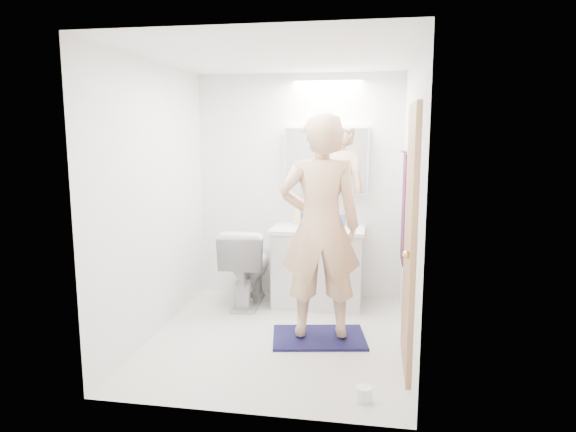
% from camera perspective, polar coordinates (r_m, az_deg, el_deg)
% --- Properties ---
extents(floor, '(2.50, 2.50, 0.00)m').
position_cam_1_polar(floor, '(4.65, -1.15, -13.35)').
color(floor, silver).
rests_on(floor, ground).
extents(ceiling, '(2.50, 2.50, 0.00)m').
position_cam_1_polar(ceiling, '(4.34, -1.26, 17.36)').
color(ceiling, white).
rests_on(ceiling, floor).
extents(wall_back, '(2.50, 0.00, 2.50)m').
position_cam_1_polar(wall_back, '(5.56, 1.22, 3.19)').
color(wall_back, white).
rests_on(wall_back, floor).
extents(wall_front, '(2.50, 0.00, 2.50)m').
position_cam_1_polar(wall_front, '(3.13, -5.52, -1.64)').
color(wall_front, white).
rests_on(wall_front, floor).
extents(wall_left, '(0.00, 2.50, 2.50)m').
position_cam_1_polar(wall_left, '(4.67, -14.60, 1.71)').
color(wall_left, white).
rests_on(wall_left, floor).
extents(wall_right, '(0.00, 2.50, 2.50)m').
position_cam_1_polar(wall_right, '(4.27, 13.46, 1.07)').
color(wall_right, white).
rests_on(wall_right, floor).
extents(vanity_cabinet, '(0.90, 0.55, 0.78)m').
position_cam_1_polar(vanity_cabinet, '(5.40, 3.35, -5.77)').
color(vanity_cabinet, silver).
rests_on(vanity_cabinet, floor).
extents(countertop, '(0.95, 0.58, 0.04)m').
position_cam_1_polar(countertop, '(5.31, 3.39, -1.49)').
color(countertop, white).
rests_on(countertop, vanity_cabinet).
extents(sink_basin, '(0.36, 0.36, 0.03)m').
position_cam_1_polar(sink_basin, '(5.33, 3.43, -1.06)').
color(sink_basin, white).
rests_on(sink_basin, countertop).
extents(faucet, '(0.02, 0.02, 0.16)m').
position_cam_1_polar(faucet, '(5.50, 3.65, -0.04)').
color(faucet, silver).
rests_on(faucet, countertop).
extents(medicine_cabinet, '(0.88, 0.14, 0.70)m').
position_cam_1_polar(medicine_cabinet, '(5.42, 4.27, 6.19)').
color(medicine_cabinet, white).
rests_on(medicine_cabinet, wall_back).
extents(mirror_panel, '(0.84, 0.01, 0.66)m').
position_cam_1_polar(mirror_panel, '(5.35, 4.19, 6.15)').
color(mirror_panel, silver).
rests_on(mirror_panel, medicine_cabinet).
extents(toilet, '(0.49, 0.82, 0.82)m').
position_cam_1_polar(toilet, '(5.41, -4.58, -5.53)').
color(toilet, silver).
rests_on(toilet, floor).
extents(bath_rug, '(0.88, 0.68, 0.02)m').
position_cam_1_polar(bath_rug, '(4.64, 3.45, -13.29)').
color(bath_rug, '#17133C').
rests_on(bath_rug, floor).
extents(person, '(0.76, 0.57, 1.90)m').
position_cam_1_polar(person, '(4.35, 3.58, -1.20)').
color(person, '#DBAC83').
rests_on(person, bath_rug).
extents(door, '(0.04, 0.80, 2.00)m').
position_cam_1_polar(door, '(3.96, 13.38, -2.51)').
color(door, '#A48152').
rests_on(door, wall_right).
extents(door_knob, '(0.06, 0.06, 0.06)m').
position_cam_1_polar(door_knob, '(3.67, 13.02, -4.20)').
color(door_knob, gold).
rests_on(door_knob, door).
extents(towel, '(0.02, 0.42, 1.00)m').
position_cam_1_polar(towel, '(4.82, 12.74, 0.82)').
color(towel, '#101B32').
rests_on(towel, wall_right).
extents(towel_hook, '(0.07, 0.02, 0.02)m').
position_cam_1_polar(towel_hook, '(4.78, 12.81, 7.01)').
color(towel_hook, silver).
rests_on(towel_hook, wall_right).
extents(soap_bottle_a, '(0.12, 0.12, 0.22)m').
position_cam_1_polar(soap_bottle_a, '(5.46, 1.05, 0.23)').
color(soap_bottle_a, beige).
rests_on(soap_bottle_a, countertop).
extents(soap_bottle_b, '(0.11, 0.11, 0.17)m').
position_cam_1_polar(soap_bottle_b, '(5.48, 1.95, -0.01)').
color(soap_bottle_b, '#5879BE').
rests_on(soap_bottle_b, countertop).
extents(toothbrush_cup, '(0.14, 0.14, 0.10)m').
position_cam_1_polar(toothbrush_cup, '(5.43, 5.93, -0.50)').
color(toothbrush_cup, '#4064C1').
rests_on(toothbrush_cup, countertop).
extents(toilet_paper_roll, '(0.11, 0.11, 0.10)m').
position_cam_1_polar(toilet_paper_roll, '(3.69, 8.43, -18.94)').
color(toilet_paper_roll, white).
rests_on(toilet_paper_roll, floor).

